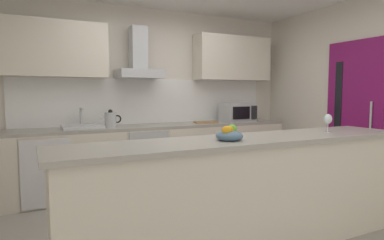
{
  "coord_description": "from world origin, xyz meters",
  "views": [
    {
      "loc": [
        -1.65,
        -2.9,
        1.37
      ],
      "look_at": [
        0.0,
        0.46,
        1.05
      ],
      "focal_mm": 30.97,
      "sensor_mm": 36.0,
      "label": 1
    }
  ],
  "objects_px": {
    "wine_glass": "(328,120)",
    "fruit_bowl": "(229,135)",
    "range_hood": "(139,62)",
    "oven": "(143,157)",
    "chopping_board": "(206,122)",
    "microwave": "(238,112)",
    "refrigerator": "(45,169)",
    "sink": "(82,126)",
    "kettle": "(111,120)"
  },
  "relations": [
    {
      "from": "wine_glass",
      "to": "refrigerator",
      "type": "bearing_deg",
      "value": 138.57
    },
    {
      "from": "oven",
      "to": "refrigerator",
      "type": "distance_m",
      "value": 1.25
    },
    {
      "from": "refrigerator",
      "to": "sink",
      "type": "height_order",
      "value": "sink"
    },
    {
      "from": "refrigerator",
      "to": "chopping_board",
      "type": "distance_m",
      "value": 2.3
    },
    {
      "from": "range_hood",
      "to": "microwave",
      "type": "bearing_deg",
      "value": -5.76
    },
    {
      "from": "microwave",
      "to": "kettle",
      "type": "relative_size",
      "value": 1.73
    },
    {
      "from": "microwave",
      "to": "fruit_bowl",
      "type": "bearing_deg",
      "value": -125.54
    },
    {
      "from": "sink",
      "to": "wine_glass",
      "type": "bearing_deg",
      "value": -47.55
    },
    {
      "from": "sink",
      "to": "microwave",
      "type": "bearing_deg",
      "value": -0.94
    },
    {
      "from": "sink",
      "to": "wine_glass",
      "type": "height_order",
      "value": "sink"
    },
    {
      "from": "oven",
      "to": "chopping_board",
      "type": "xyz_separation_m",
      "value": [
        0.99,
        -0.02,
        0.45
      ]
    },
    {
      "from": "wine_glass",
      "to": "fruit_bowl",
      "type": "relative_size",
      "value": 0.81
    },
    {
      "from": "wine_glass",
      "to": "fruit_bowl",
      "type": "xyz_separation_m",
      "value": [
        -1.13,
        -0.02,
        -0.08
      ]
    },
    {
      "from": "microwave",
      "to": "range_hood",
      "type": "relative_size",
      "value": 0.69
    },
    {
      "from": "fruit_bowl",
      "to": "oven",
      "type": "bearing_deg",
      "value": 90.92
    },
    {
      "from": "oven",
      "to": "chopping_board",
      "type": "distance_m",
      "value": 1.09
    },
    {
      "from": "microwave",
      "to": "chopping_board",
      "type": "bearing_deg",
      "value": 179.58
    },
    {
      "from": "oven",
      "to": "wine_glass",
      "type": "relative_size",
      "value": 4.5
    },
    {
      "from": "range_hood",
      "to": "wine_glass",
      "type": "height_order",
      "value": "range_hood"
    },
    {
      "from": "microwave",
      "to": "refrigerator",
      "type": "bearing_deg",
      "value": 179.49
    },
    {
      "from": "refrigerator",
      "to": "range_hood",
      "type": "relative_size",
      "value": 1.18
    },
    {
      "from": "range_hood",
      "to": "fruit_bowl",
      "type": "xyz_separation_m",
      "value": [
        0.03,
        -2.29,
        -0.76
      ]
    },
    {
      "from": "chopping_board",
      "to": "wine_glass",
      "type": "bearing_deg",
      "value": -85.19
    },
    {
      "from": "oven",
      "to": "sink",
      "type": "height_order",
      "value": "sink"
    },
    {
      "from": "kettle",
      "to": "microwave",
      "type": "bearing_deg",
      "value": 0.17
    },
    {
      "from": "wine_glass",
      "to": "chopping_board",
      "type": "xyz_separation_m",
      "value": [
        -0.18,
        2.12,
        -0.19
      ]
    },
    {
      "from": "range_hood",
      "to": "oven",
      "type": "bearing_deg",
      "value": -90.0
    },
    {
      "from": "microwave",
      "to": "fruit_bowl",
      "type": "relative_size",
      "value": 2.27
    },
    {
      "from": "sink",
      "to": "wine_glass",
      "type": "distance_m",
      "value": 2.92
    },
    {
      "from": "wine_glass",
      "to": "chopping_board",
      "type": "distance_m",
      "value": 2.13
    },
    {
      "from": "wine_glass",
      "to": "fruit_bowl",
      "type": "bearing_deg",
      "value": -178.74
    },
    {
      "from": "kettle",
      "to": "fruit_bowl",
      "type": "height_order",
      "value": "kettle"
    },
    {
      "from": "refrigerator",
      "to": "wine_glass",
      "type": "distance_m",
      "value": 3.3
    },
    {
      "from": "sink",
      "to": "chopping_board",
      "type": "bearing_deg",
      "value": -1.11
    },
    {
      "from": "oven",
      "to": "range_hood",
      "type": "distance_m",
      "value": 1.33
    },
    {
      "from": "oven",
      "to": "microwave",
      "type": "height_order",
      "value": "microwave"
    },
    {
      "from": "microwave",
      "to": "kettle",
      "type": "xyz_separation_m",
      "value": [
        -2.01,
        -0.01,
        -0.04
      ]
    },
    {
      "from": "range_hood",
      "to": "chopping_board",
      "type": "relative_size",
      "value": 2.12
    },
    {
      "from": "oven",
      "to": "sink",
      "type": "xyz_separation_m",
      "value": [
        -0.8,
        0.01,
        0.47
      ]
    },
    {
      "from": "refrigerator",
      "to": "fruit_bowl",
      "type": "relative_size",
      "value": 3.86
    },
    {
      "from": "sink",
      "to": "wine_glass",
      "type": "relative_size",
      "value": 2.81
    },
    {
      "from": "refrigerator",
      "to": "wine_glass",
      "type": "xyz_separation_m",
      "value": [
        2.42,
        -2.14,
        0.68
      ]
    },
    {
      "from": "kettle",
      "to": "range_hood",
      "type": "distance_m",
      "value": 0.92
    },
    {
      "from": "range_hood",
      "to": "chopping_board",
      "type": "height_order",
      "value": "range_hood"
    },
    {
      "from": "range_hood",
      "to": "chopping_board",
      "type": "xyz_separation_m",
      "value": [
        0.99,
        -0.15,
        -0.88
      ]
    },
    {
      "from": "sink",
      "to": "kettle",
      "type": "height_order",
      "value": "sink"
    },
    {
      "from": "chopping_board",
      "to": "fruit_bowl",
      "type": "bearing_deg",
      "value": -114.05
    },
    {
      "from": "sink",
      "to": "kettle",
      "type": "xyz_separation_m",
      "value": [
        0.35,
        -0.04,
        0.08
      ]
    },
    {
      "from": "wine_glass",
      "to": "oven",
      "type": "bearing_deg",
      "value": 118.63
    },
    {
      "from": "refrigerator",
      "to": "fruit_bowl",
      "type": "height_order",
      "value": "fruit_bowl"
    }
  ]
}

